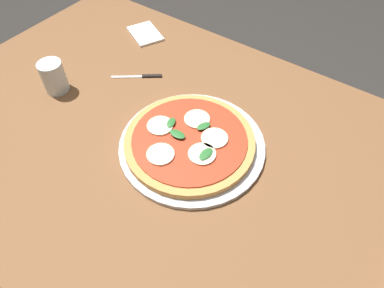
{
  "coord_description": "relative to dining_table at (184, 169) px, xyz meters",
  "views": [
    {
      "loc": [
        -0.34,
        0.45,
        1.46
      ],
      "look_at": [
        -0.02,
        -0.02,
        0.78
      ],
      "focal_mm": 32.31,
      "sensor_mm": 36.0,
      "label": 1
    }
  ],
  "objects": [
    {
      "name": "serving_tray",
      "position": [
        -0.02,
        -0.02,
        0.1
      ],
      "size": [
        0.37,
        0.37,
        0.01
      ],
      "primitive_type": "cylinder",
      "color": "silver",
      "rests_on": "dining_table"
    },
    {
      "name": "napkin",
      "position": [
        0.41,
        -0.34,
        0.1
      ],
      "size": [
        0.16,
        0.14,
        0.01
      ],
      "primitive_type": "cube",
      "rotation": [
        0.0,
        0.0,
        -0.47
      ],
      "color": "white",
      "rests_on": "dining_table"
    },
    {
      "name": "dining_table",
      "position": [
        0.0,
        0.0,
        0.0
      ],
      "size": [
        1.56,
        0.97,
        0.77
      ],
      "color": "brown",
      "rests_on": "ground_plane"
    },
    {
      "name": "glass_cup",
      "position": [
        0.44,
        0.04,
        0.14
      ],
      "size": [
        0.07,
        0.07,
        0.09
      ],
      "primitive_type": "cylinder",
      "color": "silver",
      "rests_on": "dining_table"
    },
    {
      "name": "ground_plane",
      "position": [
        0.0,
        0.0,
        -0.68
      ],
      "size": [
        6.0,
        6.0,
        0.0
      ],
      "primitive_type": "plane",
      "color": "#2D2B28"
    },
    {
      "name": "pizza",
      "position": [
        -0.01,
        -0.01,
        0.12
      ],
      "size": [
        0.33,
        0.33,
        0.03
      ],
      "color": "tan",
      "rests_on": "serving_tray"
    },
    {
      "name": "knife",
      "position": [
        0.27,
        -0.16,
        0.1
      ],
      "size": [
        0.13,
        0.1,
        0.01
      ],
      "color": "black",
      "rests_on": "dining_table"
    }
  ]
}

